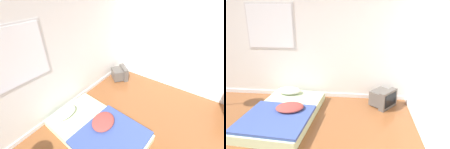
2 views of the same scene
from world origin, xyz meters
TOP-DOWN VIEW (x-y plane):
  - wall_back at (-0.01, 2.89)m, footprint 7.26×0.08m
  - mattress_bed at (-0.07, 1.76)m, footprint 1.30×2.04m
  - crt_tv at (1.88, 2.48)m, footprint 0.61×0.62m

SIDE VIEW (x-z plane):
  - mattress_bed at x=-0.07m, z-range -0.04..0.27m
  - crt_tv at x=1.88m, z-range -0.01..0.38m
  - wall_back at x=-0.01m, z-range -0.01..2.59m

